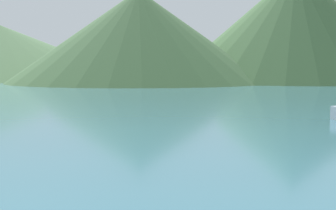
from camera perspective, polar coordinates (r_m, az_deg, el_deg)
hill_west at (r=94.85m, az=-19.78°, el=6.11°), size 52.13×52.13×10.16m
hill_central at (r=68.38m, az=-3.60°, el=8.33°), size 37.50×37.50×13.28m
hill_east at (r=77.41m, az=15.22°, el=9.27°), size 40.50×40.50×17.36m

